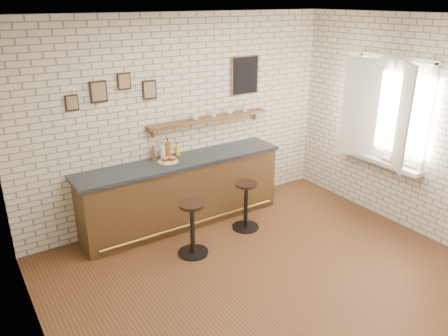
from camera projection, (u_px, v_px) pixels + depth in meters
The scene contains 21 objects.
ground at pixel (263, 273), 5.38m from camera, with size 5.00×5.00×0.00m, color brown.
bar_counter at pixel (182, 192), 6.42m from camera, with size 3.10×0.65×1.01m.
sandwich_plate at pixel (168, 161), 6.16m from camera, with size 0.28×0.28×0.01m, color white.
ciabatta_sandwich at pixel (169, 159), 6.15m from camera, with size 0.21×0.14×0.07m.
potato_chips at pixel (167, 161), 6.15m from camera, with size 0.27×0.19×0.00m.
bitters_bottle_brown at pixel (153, 154), 6.19m from camera, with size 0.07×0.07×0.21m.
bitters_bottle_white at pixel (163, 152), 6.26m from camera, with size 0.06×0.06×0.24m.
bitters_bottle_amber at pixel (168, 149), 6.29m from camera, with size 0.07×0.07×0.29m.
condiment_bottle_yellow at pixel (178, 150), 6.39m from camera, with size 0.06×0.06×0.20m.
bar_stool_left at pixel (192, 227), 5.66m from camera, with size 0.41×0.41×0.73m.
bar_stool_right at pixel (246, 204), 6.31m from camera, with size 0.40×0.40×0.72m.
wall_shelf at pixel (209, 119), 6.53m from camera, with size 2.00×0.18×0.18m.
shelf_cup_a at pixel (195, 117), 6.38m from camera, with size 0.12×0.12×0.10m, color white.
shelf_cup_b at pixel (213, 114), 6.54m from camera, with size 0.10×0.10×0.10m, color white.
shelf_cup_c at pixel (229, 111), 6.68m from camera, with size 0.12×0.12×0.09m, color white.
shelf_cup_d at pixel (245, 109), 6.83m from camera, with size 0.11×0.11×0.10m, color white.
back_wall_decor at pixel (196, 81), 6.30m from camera, with size 2.96×0.02×0.56m.
window_sill at pixel (380, 161), 6.50m from camera, with size 0.20×1.35×0.06m.
casement_window at pixel (385, 112), 6.21m from camera, with size 0.40×1.30×1.56m.
book_lower at pixel (386, 161), 6.39m from camera, with size 0.16×0.22×0.02m, color tan.
book_upper at pixel (384, 159), 6.41m from camera, with size 0.15×0.20×0.02m, color tan.
Camera 1 is at (-2.87, -3.54, 3.17)m, focal length 35.00 mm.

